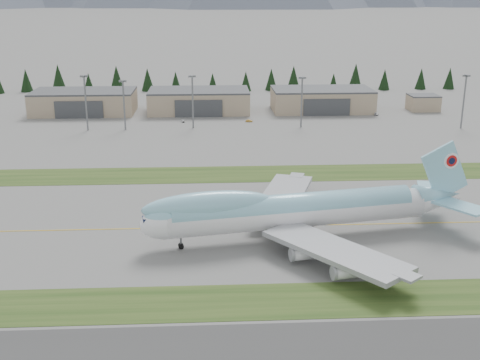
{
  "coord_description": "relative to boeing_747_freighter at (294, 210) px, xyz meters",
  "views": [
    {
      "loc": [
        -10.22,
        -139.68,
        56.62
      ],
      "look_at": [
        -2.21,
        13.51,
        8.0
      ],
      "focal_mm": 45.0,
      "sensor_mm": 36.0,
      "label": 1
    }
  ],
  "objects": [
    {
      "name": "taxiway_line_main",
      "position": [
        -9.46,
        7.74,
        -7.16
      ],
      "size": [
        400.0,
        0.4,
        0.02
      ],
      "primitive_type": "cube",
      "color": "gold",
      "rests_on": "ground"
    },
    {
      "name": "grass_strip_near",
      "position": [
        -9.46,
        -30.26,
        -7.16
      ],
      "size": [
        400.0,
        14.0,
        0.08
      ],
      "primitive_type": "cube",
      "color": "#243F16",
      "rests_on": "ground"
    },
    {
      "name": "hangar_right",
      "position": [
        35.54,
        157.64,
        -1.77
      ],
      "size": [
        48.0,
        26.6,
        10.8
      ],
      "color": "tan",
      "rests_on": "ground"
    },
    {
      "name": "boeing_747_freighter",
      "position": [
        0.0,
        0.0,
        0.0
      ],
      "size": [
        82.79,
        70.06,
        21.71
      ],
      "rotation": [
        0.0,
        0.0,
        0.18
      ],
      "color": "white",
      "rests_on": "ground"
    },
    {
      "name": "grass_strip_far",
      "position": [
        -9.46,
        52.74,
        -7.16
      ],
      "size": [
        400.0,
        18.0,
        0.08
      ],
      "primitive_type": "cube",
      "color": "#243F16",
      "rests_on": "ground"
    },
    {
      "name": "service_vehicle_a",
      "position": [
        -31.48,
        133.84,
        -7.16
      ],
      "size": [
        1.97,
        3.62,
        1.17
      ],
      "primitive_type": "imported",
      "rotation": [
        0.0,
        0.0,
        0.18
      ],
      "color": "silver",
      "rests_on": "ground"
    },
    {
      "name": "hangar_left",
      "position": [
        -79.46,
        157.64,
        -1.77
      ],
      "size": [
        48.0,
        26.6,
        10.8
      ],
      "color": "tan",
      "rests_on": "ground"
    },
    {
      "name": "service_vehicle_b",
      "position": [
        -1.76,
        132.64,
        -7.16
      ],
      "size": [
        3.15,
        1.23,
        1.03
      ],
      "primitive_type": "imported",
      "rotation": [
        0.0,
        0.0,
        1.53
      ],
      "color": "#C28B30",
      "rests_on": "ground"
    },
    {
      "name": "hangar_center",
      "position": [
        -24.46,
        157.64,
        -1.77
      ],
      "size": [
        48.0,
        26.6,
        10.8
      ],
      "color": "tan",
      "rests_on": "ground"
    },
    {
      "name": "conifer_belt",
      "position": [
        -15.0,
        220.6,
        -0.44
      ],
      "size": [
        270.85,
        14.54,
        16.16
      ],
      "color": "black",
      "rests_on": "ground"
    },
    {
      "name": "control_shed",
      "position": [
        85.54,
        155.74,
        -3.36
      ],
      "size": [
        14.0,
        12.0,
        7.6
      ],
      "color": "tan",
      "rests_on": "ground"
    },
    {
      "name": "service_vehicle_c",
      "position": [
        59.29,
        145.06,
        -7.16
      ],
      "size": [
        2.18,
        4.81,
        1.36
      ],
      "primitive_type": "imported",
      "rotation": [
        0.0,
        0.0,
        -0.06
      ],
      "color": "silver",
      "rests_on": "ground"
    },
    {
      "name": "floodlight_masts",
      "position": [
        -26.42,
        118.77,
        8.63
      ],
      "size": [
        201.66,
        10.21,
        24.16
      ],
      "color": "slate",
      "rests_on": "ground"
    },
    {
      "name": "ground",
      "position": [
        -9.46,
        7.74,
        -7.16
      ],
      "size": [
        7000.0,
        7000.0,
        0.0
      ],
      "primitive_type": "plane",
      "color": "#61605E",
      "rests_on": "ground"
    }
  ]
}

